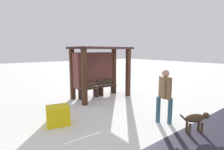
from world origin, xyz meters
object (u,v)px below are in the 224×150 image
Objects in this scene: bench_center_inside at (107,88)px; grit_bin at (58,115)px; dog at (196,119)px; bus_shelter at (98,63)px; bench_left_inside at (88,91)px; person_walking at (165,92)px.

bench_center_inside is 4.11m from grit_bin.
bus_shelter is at bearing 91.36° from dog.
grit_bin is (-2.95, 2.96, -0.10)m from dog.
person_walking is (0.45, -4.14, 0.67)m from bench_left_inside.
dog is at bearing -45.16° from grit_bin.
bus_shelter is 4.21× the size of grit_bin.
bench_left_inside is at bearing -179.89° from bench_center_inside.
dog is at bearing -88.64° from bus_shelter.
person_walking is at bearing -90.48° from bus_shelter.
dog is 1.24× the size of grit_bin.
bus_shelter reaches higher than person_walking.
bench_center_inside is 1.50× the size of grit_bin.
bench_left_inside is 1.00× the size of bench_center_inside.
grit_bin is (-2.83, -2.01, -1.43)m from bus_shelter.
bench_center_inside reaches higher than dog.
grit_bin reaches higher than dog.
bench_center_inside is at bearing 0.11° from bench_left_inside.
dog is (0.15, -0.98, -0.62)m from person_walking.
person_walking reaches higher than bench_center_inside.
bench_center_inside is 5.15m from dog.
bench_center_inside is at bearing 83.88° from dog.
bench_center_inside is 1.21× the size of dog.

